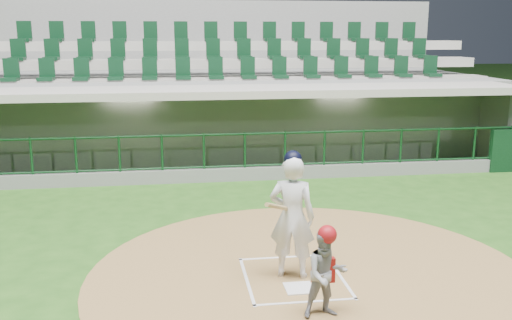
# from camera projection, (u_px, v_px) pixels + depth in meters

# --- Properties ---
(ground) EXTENTS (120.00, 120.00, 0.00)m
(ground) POSITION_uv_depth(u_px,v_px,m) (290.00, 271.00, 9.35)
(ground) COLOR #214D16
(ground) RESTS_ON ground
(dirt_circle) EXTENTS (7.20, 7.20, 0.01)m
(dirt_circle) POSITION_uv_depth(u_px,v_px,m) (311.00, 275.00, 9.19)
(dirt_circle) COLOR brown
(dirt_circle) RESTS_ON ground
(home_plate) EXTENTS (0.43, 0.43, 0.02)m
(home_plate) POSITION_uv_depth(u_px,v_px,m) (299.00, 288.00, 8.67)
(home_plate) COLOR silver
(home_plate) RESTS_ON dirt_circle
(batter_box_chalk) EXTENTS (1.55, 1.80, 0.01)m
(batter_box_chalk) POSITION_uv_depth(u_px,v_px,m) (294.00, 278.00, 9.05)
(batter_box_chalk) COLOR silver
(batter_box_chalk) RESTS_ON ground
(dugout_structure) EXTENTS (16.40, 3.70, 3.00)m
(dugout_structure) POSITION_uv_depth(u_px,v_px,m) (240.00, 133.00, 16.71)
(dugout_structure) COLOR slate
(dugout_structure) RESTS_ON ground
(seating_deck) EXTENTS (17.00, 6.72, 5.15)m
(seating_deck) POSITION_uv_depth(u_px,v_px,m) (227.00, 104.00, 19.57)
(seating_deck) COLOR gray
(seating_deck) RESTS_ON ground
(batter) EXTENTS (0.96, 0.99, 2.05)m
(batter) POSITION_uv_depth(u_px,v_px,m) (292.00, 215.00, 8.91)
(batter) COLOR white
(batter) RESTS_ON dirt_circle
(catcher) EXTENTS (0.63, 0.51, 1.31)m
(catcher) POSITION_uv_depth(u_px,v_px,m) (326.00, 272.00, 7.71)
(catcher) COLOR gray
(catcher) RESTS_ON dirt_circle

